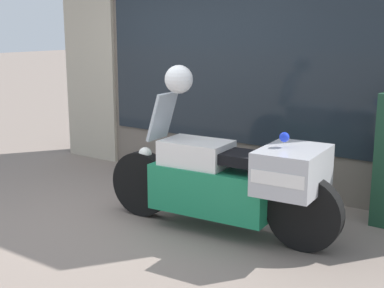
% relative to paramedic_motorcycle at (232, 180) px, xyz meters
% --- Properties ---
extents(ground_plane, '(60.00, 60.00, 0.00)m').
position_rel_paramedic_motorcycle_xyz_m(ground_plane, '(-1.25, -0.38, -0.54)').
color(ground_plane, gray).
extents(shop_building, '(5.03, 0.55, 3.48)m').
position_rel_paramedic_motorcycle_xyz_m(shop_building, '(-1.64, 1.61, 1.21)').
color(shop_building, '#6B6056').
rests_on(shop_building, ground).
extents(window_display, '(3.63, 0.30, 1.83)m').
position_rel_paramedic_motorcycle_xyz_m(window_display, '(-0.84, 1.64, -0.09)').
color(window_display, slate).
rests_on(window_display, ground).
extents(paramedic_motorcycle, '(2.44, 0.76, 1.31)m').
position_rel_paramedic_motorcycle_xyz_m(paramedic_motorcycle, '(0.00, 0.00, 0.00)').
color(paramedic_motorcycle, black).
rests_on(paramedic_motorcycle, ground).
extents(white_helmet, '(0.27, 0.27, 0.27)m').
position_rel_paramedic_motorcycle_xyz_m(white_helmet, '(-0.58, -0.05, 0.92)').
color(white_helmet, white).
rests_on(white_helmet, paramedic_motorcycle).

